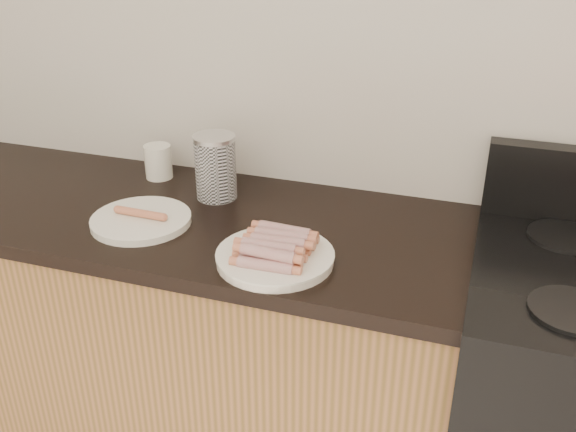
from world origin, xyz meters
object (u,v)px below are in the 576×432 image
(main_plate, at_px, (275,258))
(mug, at_px, (158,162))
(side_plate, at_px, (141,220))
(canister, at_px, (216,167))

(main_plate, distance_m, mug, 0.64)
(side_plate, distance_m, mug, 0.32)
(mug, bearing_deg, canister, -18.51)
(main_plate, bearing_deg, mug, 144.00)
(canister, xyz_separation_m, mug, (-0.23, 0.08, -0.04))
(main_plate, bearing_deg, side_plate, 169.28)
(canister, bearing_deg, side_plate, -119.28)
(side_plate, xyz_separation_m, canister, (0.12, 0.22, 0.08))
(canister, bearing_deg, mug, 161.49)
(side_plate, bearing_deg, mug, 109.82)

